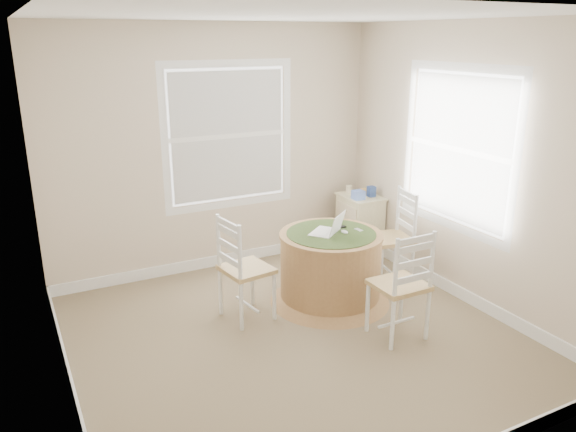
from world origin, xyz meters
TOP-DOWN VIEW (x-y plane):
  - room at (0.17, 0.16)m, footprint 3.64×3.64m
  - round_table at (0.63, 0.46)m, footprint 1.15×1.15m
  - chair_left at (-0.21, 0.53)m, footprint 0.46×0.47m
  - chair_near at (0.79, -0.36)m, footprint 0.42×0.40m
  - chair_right at (1.42, 0.58)m, footprint 0.47×0.49m
  - laptop at (0.60, 0.48)m, footprint 0.40×0.39m
  - mouse at (0.75, 0.42)m, footprint 0.06×0.09m
  - phone at (0.91, 0.42)m, footprint 0.05×0.09m
  - keys at (0.81, 0.55)m, footprint 0.07×0.06m
  - corner_chest at (1.60, 1.39)m, footprint 0.41×0.54m
  - tissue_box at (1.50, 1.29)m, footprint 0.12×0.12m
  - box_yellow at (1.66, 1.42)m, footprint 0.15×0.10m
  - box_blue at (1.68, 1.32)m, footprint 0.08×0.08m
  - cup_cream at (1.55, 1.54)m, footprint 0.07×0.07m

SIDE VIEW (x-z plane):
  - corner_chest at x=1.60m, z-range 0.00..0.70m
  - round_table at x=0.63m, z-range 0.03..0.73m
  - chair_left at x=-0.21m, z-range 0.00..0.95m
  - chair_near at x=0.79m, z-range 0.00..0.95m
  - chair_right at x=1.42m, z-range 0.00..0.95m
  - phone at x=0.91m, z-range 0.69..0.70m
  - keys at x=0.81m, z-range 0.69..0.71m
  - mouse at x=0.75m, z-range 0.69..0.72m
  - laptop at x=0.60m, z-range 0.62..0.83m
  - box_yellow at x=1.66m, z-range 0.70..0.76m
  - cup_cream at x=1.55m, z-range 0.70..0.79m
  - tissue_box at x=1.50m, z-range 0.70..0.80m
  - box_blue at x=1.68m, z-range 0.70..0.82m
  - room at x=0.17m, z-range -0.02..2.62m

